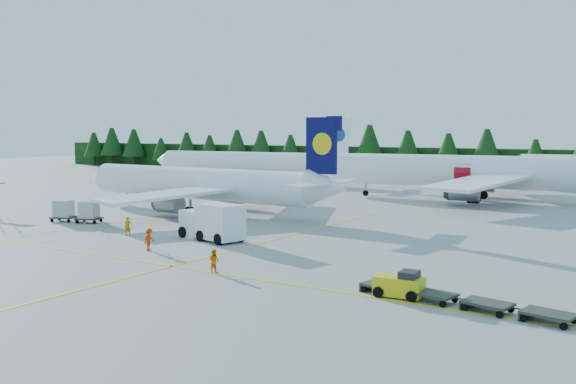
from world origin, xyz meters
The scene contains 15 objects.
ground centered at (0.00, 0.00, 0.00)m, with size 320.00×320.00×0.00m, color #9B9C96.
taxi_stripe_a centered at (-14.00, 20.00, 0.01)m, with size 0.25×120.00×0.01m, color yellow.
taxi_stripe_b centered at (6.00, 20.00, 0.01)m, with size 0.25×120.00×0.01m, color yellow.
taxi_stripe_cross centered at (0.00, -6.00, 0.01)m, with size 80.00×0.25×0.01m, color yellow.
treeline_hedge centered at (0.00, 82.00, 3.00)m, with size 220.00×4.00×6.00m, color black.
airliner_navy centered at (-12.96, 18.01, 3.23)m, with size 36.93×30.37×10.74m.
airliner_red centered at (9.53, 46.57, 3.83)m, with size 43.72×35.79×12.73m.
airliner_far_left centered at (-34.15, 55.22, 3.61)m, with size 39.49×8.22×11.50m.
service_truck centered at (1.32, 4.05, 1.57)m, with size 6.96×3.91×3.18m.
baggage_tug centered at (22.59, -5.07, 0.72)m, with size 2.82×1.65×1.46m.
dolly_train centered at (26.06, -5.25, 0.46)m, with size 11.90×2.93×0.14m.
uld_pair centered at (-17.22, 4.83, 1.24)m, with size 5.92×3.41×1.84m.
crew_a centered at (-6.37, 1.66, 0.85)m, with size 0.62×0.41×1.69m, color orange.
crew_b centered at (9.71, -5.91, 0.79)m, with size 0.77×0.60×1.58m, color orange.
crew_c centered at (0.47, -2.59, 0.88)m, with size 0.73×0.49×1.77m, color #E43704.
Camera 1 is at (36.44, -38.55, 9.46)m, focal length 40.00 mm.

